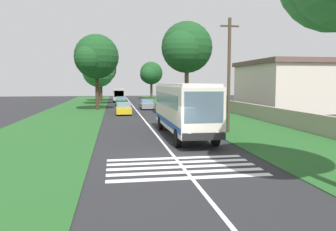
{
  "coord_description": "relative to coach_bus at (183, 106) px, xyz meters",
  "views": [
    {
      "loc": [
        -17.34,
        3.02,
        3.81
      ],
      "look_at": [
        4.96,
        -0.54,
        1.6
      ],
      "focal_mm": 36.33,
      "sensor_mm": 36.0,
      "label": 1
    }
  ],
  "objects": [
    {
      "name": "trailing_minibus_0",
      "position": [
        43.03,
        3.87,
        -0.6
      ],
      "size": [
        6.0,
        2.14,
        2.53
      ],
      "color": "#BFB299",
      "rests_on": "ground"
    },
    {
      "name": "roadside_wall",
      "position": [
        14.01,
        -9.8,
        -1.37
      ],
      "size": [
        70.0,
        0.4,
        1.47
      ],
      "primitive_type": "cube",
      "color": "#9E937F",
      "rests_on": "grass_verge_right"
    },
    {
      "name": "grass_verge_right",
      "position": [
        9.01,
        -6.4,
        -2.13
      ],
      "size": [
        120.0,
        8.0,
        0.04
      ],
      "primitive_type": "cube",
      "color": "#235623",
      "rests_on": "ground"
    },
    {
      "name": "zebra_crossing",
      "position": [
        -8.57,
        1.8,
        -2.14
      ],
      "size": [
        4.05,
        6.8,
        0.01
      ],
      "color": "silver",
      "rests_on": "ground"
    },
    {
      "name": "roadside_building",
      "position": [
        20.03,
        -18.12,
        1.25
      ],
      "size": [
        14.21,
        9.79,
        6.73
      ],
      "color": "beige",
      "rests_on": "ground"
    },
    {
      "name": "trailing_car_2",
      "position": [
        34.35,
        3.7,
        -1.48
      ],
      "size": [
        4.3,
        1.78,
        1.43
      ],
      "color": "#145933",
      "rests_on": "ground"
    },
    {
      "name": "coach_bus",
      "position": [
        0.0,
        0.0,
        0.0
      ],
      "size": [
        11.16,
        2.62,
        3.73
      ],
      "color": "silver",
      "rests_on": "ground"
    },
    {
      "name": "roadside_tree_right_2",
      "position": [
        15.41,
        -3.35,
        5.46
      ],
      "size": [
        7.52,
        5.95,
        10.71
      ],
      "color": "brown",
      "rests_on": "grass_verge_right"
    },
    {
      "name": "utility_pole",
      "position": [
        1.13,
        -3.69,
        2.28
      ],
      "size": [
        0.24,
        1.4,
        8.49
      ],
      "color": "#473828",
      "rests_on": "grass_verge_right"
    },
    {
      "name": "trailing_car_0",
      "position": [
        17.3,
        3.69,
        -1.48
      ],
      "size": [
        4.3,
        1.78,
        1.43
      ],
      "color": "gold",
      "rests_on": "ground"
    },
    {
      "name": "roadside_tree_left_2",
      "position": [
        37.41,
        7.51,
        3.5
      ],
      "size": [
        6.27,
        5.57,
        8.52
      ],
      "color": "#4C3826",
      "rests_on": "grass_verge_left"
    },
    {
      "name": "trailing_car_1",
      "position": [
        24.88,
        0.2,
        -1.48
      ],
      "size": [
        4.3,
        1.78,
        1.43
      ],
      "color": "gray",
      "rests_on": "ground"
    },
    {
      "name": "roadside_tree_left_0",
      "position": [
        24.5,
        7.23,
        5.0
      ],
      "size": [
        7.15,
        6.06,
        10.3
      ],
      "color": "#3D2D1E",
      "rests_on": "grass_verge_left"
    },
    {
      "name": "centre_line",
      "position": [
        9.01,
        1.8,
        -2.14
      ],
      "size": [
        110.0,
        0.16,
        0.01
      ],
      "primitive_type": "cube",
      "color": "silver",
      "rests_on": "ground"
    },
    {
      "name": "roadside_tree_left_1",
      "position": [
        47.24,
        7.46,
        4.23
      ],
      "size": [
        7.38,
        6.21,
        9.61
      ],
      "color": "#3D2D1E",
      "rests_on": "grass_verge_left"
    },
    {
      "name": "ground",
      "position": [
        -5.99,
        1.8,
        -2.15
      ],
      "size": [
        160.0,
        160.0,
        0.0
      ],
      "primitive_type": "plane",
      "color": "#262628"
    },
    {
      "name": "grass_verge_left",
      "position": [
        9.01,
        10.0,
        -2.13
      ],
      "size": [
        120.0,
        8.0,
        0.04
      ],
      "primitive_type": "cube",
      "color": "#235623",
      "rests_on": "ground"
    },
    {
      "name": "roadside_tree_right_1",
      "position": [
        55.03,
        -3.62,
        3.63
      ],
      "size": [
        6.33,
        5.31,
        8.5
      ],
      "color": "#4C3826",
      "rests_on": "grass_verge_right"
    }
  ]
}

